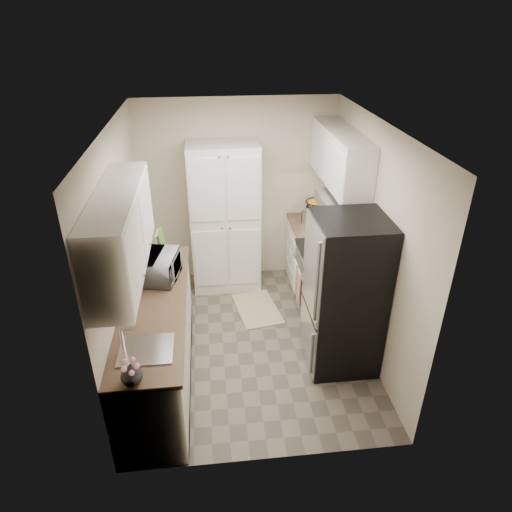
{
  "coord_description": "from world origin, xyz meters",
  "views": [
    {
      "loc": [
        -0.41,
        -4.21,
        3.44
      ],
      "look_at": [
        0.08,
        0.15,
        1.05
      ],
      "focal_mm": 32.0,
      "sensor_mm": 36.0,
      "label": 1
    }
  ],
  "objects_px": {
    "refrigerator": "(345,295)",
    "wine_bottle": "(147,243)",
    "microwave": "(161,267)",
    "toaster_oven": "(314,213)",
    "electric_range": "(326,284)",
    "pantry_cabinet": "(225,219)"
  },
  "relations": [
    {
      "from": "toaster_oven",
      "to": "electric_range",
      "type": "bearing_deg",
      "value": -69.97
    },
    {
      "from": "electric_range",
      "to": "refrigerator",
      "type": "bearing_deg",
      "value": -92.48
    },
    {
      "from": "pantry_cabinet",
      "to": "refrigerator",
      "type": "xyz_separation_m",
      "value": [
        1.14,
        -1.73,
        -0.15
      ]
    },
    {
      "from": "wine_bottle",
      "to": "electric_range",
      "type": "bearing_deg",
      "value": -4.83
    },
    {
      "from": "refrigerator",
      "to": "wine_bottle",
      "type": "height_order",
      "value": "refrigerator"
    },
    {
      "from": "electric_range",
      "to": "toaster_oven",
      "type": "xyz_separation_m",
      "value": [
        0.02,
        0.93,
        0.54
      ]
    },
    {
      "from": "electric_range",
      "to": "toaster_oven",
      "type": "distance_m",
      "value": 1.07
    },
    {
      "from": "pantry_cabinet",
      "to": "microwave",
      "type": "xyz_separation_m",
      "value": [
        -0.74,
        -1.3,
        0.06
      ]
    },
    {
      "from": "pantry_cabinet",
      "to": "microwave",
      "type": "height_order",
      "value": "pantry_cabinet"
    },
    {
      "from": "refrigerator",
      "to": "wine_bottle",
      "type": "distance_m",
      "value": 2.3
    },
    {
      "from": "pantry_cabinet",
      "to": "wine_bottle",
      "type": "height_order",
      "value": "pantry_cabinet"
    },
    {
      "from": "pantry_cabinet",
      "to": "wine_bottle",
      "type": "distance_m",
      "value": 1.19
    },
    {
      "from": "microwave",
      "to": "pantry_cabinet",
      "type": "bearing_deg",
      "value": -18.55
    },
    {
      "from": "pantry_cabinet",
      "to": "refrigerator",
      "type": "height_order",
      "value": "pantry_cabinet"
    },
    {
      "from": "microwave",
      "to": "toaster_oven",
      "type": "height_order",
      "value": "microwave"
    },
    {
      "from": "toaster_oven",
      "to": "microwave",
      "type": "bearing_deg",
      "value": -124.81
    },
    {
      "from": "pantry_cabinet",
      "to": "toaster_oven",
      "type": "distance_m",
      "value": 1.19
    },
    {
      "from": "pantry_cabinet",
      "to": "electric_range",
      "type": "xyz_separation_m",
      "value": [
        1.17,
        -0.93,
        -0.52
      ]
    },
    {
      "from": "pantry_cabinet",
      "to": "wine_bottle",
      "type": "relative_size",
      "value": 6.87
    },
    {
      "from": "pantry_cabinet",
      "to": "toaster_oven",
      "type": "xyz_separation_m",
      "value": [
        1.19,
        0.0,
        0.02
      ]
    },
    {
      "from": "pantry_cabinet",
      "to": "electric_range",
      "type": "height_order",
      "value": "pantry_cabinet"
    },
    {
      "from": "refrigerator",
      "to": "microwave",
      "type": "height_order",
      "value": "refrigerator"
    }
  ]
}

